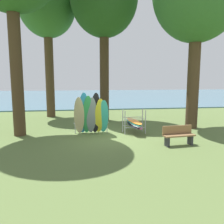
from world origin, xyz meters
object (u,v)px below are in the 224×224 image
tree_mid_behind (47,6)px  leaning_board_pile (91,115)px  board_storage_rack (134,123)px  park_bench (178,135)px

tree_mid_behind → leaning_board_pile: size_ratio=4.75×
board_storage_rack → tree_mid_behind: bearing=129.1°
tree_mid_behind → park_bench: tree_mid_behind is taller
park_bench → tree_mid_behind: bearing=126.1°
board_storage_rack → park_bench: (1.36, -2.56, -0.07)m
leaning_board_pile → tree_mid_behind: bearing=113.9°
leaning_board_pile → board_storage_rack: (2.28, 0.02, -0.49)m
leaning_board_pile → board_storage_rack: leaning_board_pile is taller
leaning_board_pile → park_bench: size_ratio=1.55×
tree_mid_behind → leaning_board_pile: bearing=-66.1°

